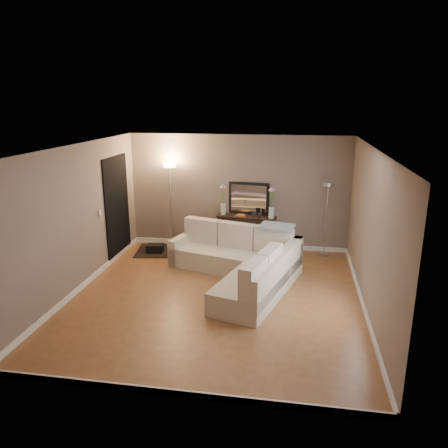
% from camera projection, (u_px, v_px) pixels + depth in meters
% --- Properties ---
extents(floor, '(5.00, 5.50, 0.01)m').
position_uv_depth(floor, '(216.00, 297.00, 7.68)').
color(floor, '#945D35').
rests_on(floor, ground).
extents(ceiling, '(5.00, 5.50, 0.01)m').
position_uv_depth(ceiling, '(216.00, 147.00, 6.96)').
color(ceiling, white).
rests_on(ceiling, ground).
extents(wall_back, '(5.00, 0.02, 2.60)m').
position_uv_depth(wall_back, '(238.00, 192.00, 9.94)').
color(wall_back, '#7A6A5E').
rests_on(wall_back, ground).
extents(wall_front, '(5.00, 0.02, 2.60)m').
position_uv_depth(wall_front, '(169.00, 295.00, 4.70)').
color(wall_front, '#7A6A5E').
rests_on(wall_front, ground).
extents(wall_left, '(0.02, 5.50, 2.60)m').
position_uv_depth(wall_left, '(77.00, 219.00, 7.72)').
color(wall_left, '#7A6A5E').
rests_on(wall_left, ground).
extents(wall_right, '(0.02, 5.50, 2.60)m').
position_uv_depth(wall_right, '(371.00, 233.00, 6.92)').
color(wall_right, '#7A6A5E').
rests_on(wall_right, ground).
extents(baseboard_back, '(5.00, 0.03, 0.10)m').
position_uv_depth(baseboard_back, '(238.00, 245.00, 10.26)').
color(baseboard_back, white).
rests_on(baseboard_back, ground).
extents(baseboard_front, '(5.00, 0.03, 0.10)m').
position_uv_depth(baseboard_front, '(174.00, 393.00, 5.07)').
color(baseboard_front, white).
rests_on(baseboard_front, ground).
extents(baseboard_left, '(0.03, 5.50, 0.10)m').
position_uv_depth(baseboard_left, '(84.00, 284.00, 8.06)').
color(baseboard_left, white).
rests_on(baseboard_left, ground).
extents(baseboard_right, '(0.03, 5.50, 0.10)m').
position_uv_depth(baseboard_right, '(363.00, 304.00, 7.27)').
color(baseboard_right, white).
rests_on(baseboard_right, ground).
extents(doorway, '(0.02, 1.20, 2.20)m').
position_uv_depth(doorway, '(117.00, 207.00, 9.38)').
color(doorway, black).
rests_on(doorway, ground).
extents(switch_plate, '(0.02, 0.08, 0.12)m').
position_uv_depth(switch_plate, '(100.00, 213.00, 8.55)').
color(switch_plate, white).
rests_on(switch_plate, ground).
extents(sectional_sofa, '(2.74, 3.11, 0.92)m').
position_uv_depth(sectional_sofa, '(242.00, 263.00, 8.33)').
color(sectional_sofa, beige).
rests_on(sectional_sofa, floor).
extents(throw_blanket, '(0.73, 0.52, 0.09)m').
position_uv_depth(throw_blanket, '(277.00, 226.00, 8.52)').
color(throw_blanket, '#7B8F9F').
rests_on(throw_blanket, sectional_sofa).
extents(console_table, '(1.36, 0.53, 0.81)m').
position_uv_depth(console_table, '(243.00, 231.00, 9.94)').
color(console_table, black).
rests_on(console_table, floor).
extents(leaning_mirror, '(0.93, 0.17, 0.73)m').
position_uv_depth(leaning_mirror, '(249.00, 198.00, 9.87)').
color(leaning_mirror, black).
rests_on(leaning_mirror, console_table).
extents(table_decor, '(0.56, 0.17, 0.13)m').
position_uv_depth(table_decor, '(246.00, 215.00, 9.78)').
color(table_decor, orange).
rests_on(table_decor, console_table).
extents(flower_vase_left, '(0.16, 0.14, 0.70)m').
position_uv_depth(flower_vase_left, '(223.00, 202.00, 9.90)').
color(flower_vase_left, silver).
rests_on(flower_vase_left, console_table).
extents(flower_vase_right, '(0.16, 0.14, 0.70)m').
position_uv_depth(flower_vase_right, '(272.00, 205.00, 9.58)').
color(flower_vase_right, silver).
rests_on(flower_vase_right, console_table).
extents(floor_lamp_lit, '(0.31, 0.31, 1.96)m').
position_uv_depth(floor_lamp_lit, '(170.00, 188.00, 9.96)').
color(floor_lamp_lit, silver).
rests_on(floor_lamp_lit, floor).
extents(floor_lamp_unlit, '(0.27, 0.27, 1.65)m').
position_uv_depth(floor_lamp_unlit, '(327.00, 204.00, 9.38)').
color(floor_lamp_unlit, silver).
rests_on(floor_lamp_unlit, floor).
extents(charcoal_rug, '(1.40, 1.13, 0.02)m').
position_uv_depth(charcoal_rug, '(165.00, 251.00, 9.98)').
color(charcoal_rug, black).
rests_on(charcoal_rug, floor).
extents(black_bag, '(0.39, 0.30, 0.23)m').
position_uv_depth(black_bag, '(155.00, 249.00, 9.85)').
color(black_bag, black).
rests_on(black_bag, charcoal_rug).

